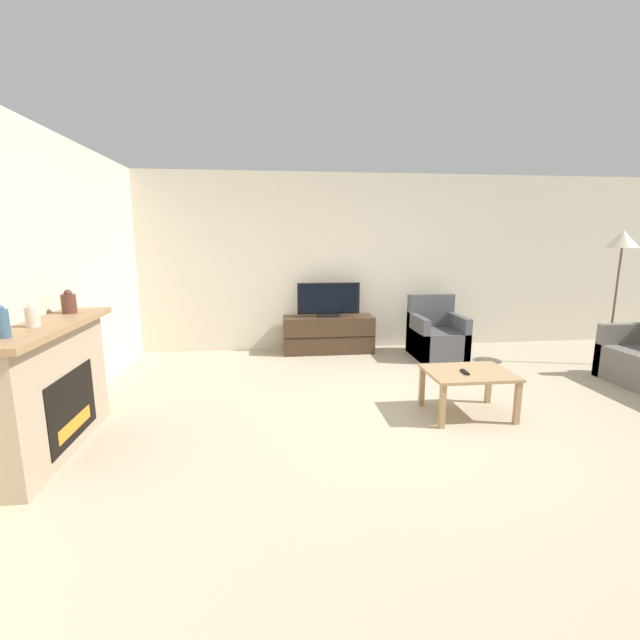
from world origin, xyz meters
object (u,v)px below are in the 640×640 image
(tv_stand, at_px, (328,334))
(floor_lamp, at_px, (622,247))
(armchair, at_px, (436,337))
(mantel_vase_centre_left, at_px, (32,316))
(coffee_table, at_px, (468,377))
(fireplace, at_px, (48,388))
(remote, at_px, (465,372))
(mantel_vase_left, at_px, (3,323))
(tv, at_px, (329,301))
(mantel_vase_right, at_px, (69,303))

(tv_stand, relative_size, floor_lamp, 0.75)
(floor_lamp, bearing_deg, armchair, 161.81)
(mantel_vase_centre_left, height_order, coffee_table, mantel_vase_centre_left)
(fireplace, height_order, floor_lamp, floor_lamp)
(remote, bearing_deg, armchair, 79.39)
(mantel_vase_left, relative_size, mantel_vase_centre_left, 1.18)
(mantel_vase_centre_left, height_order, tv, mantel_vase_centre_left)
(mantel_vase_left, bearing_deg, remote, 11.95)
(remote, distance_m, floor_lamp, 3.33)
(tv_stand, height_order, coffee_table, tv_stand)
(fireplace, xyz_separation_m, tv_stand, (2.66, 2.86, -0.27))
(fireplace, relative_size, tv, 1.68)
(tv_stand, relative_size, remote, 8.94)
(mantel_vase_right, xyz_separation_m, remote, (3.62, -0.19, -0.71))
(coffee_table, bearing_deg, mantel_vase_left, -167.55)
(tv_stand, height_order, armchair, armchair)
(tv_stand, bearing_deg, armchair, -14.65)
(tv_stand, xyz_separation_m, armchair, (1.56, -0.41, 0.01))
(mantel_vase_left, relative_size, coffee_table, 0.27)
(coffee_table, bearing_deg, tv_stand, 112.50)
(mantel_vase_centre_left, bearing_deg, tv_stand, 48.43)
(fireplace, height_order, tv, fireplace)
(fireplace, xyz_separation_m, armchair, (4.21, 2.45, -0.26))
(mantel_vase_left, xyz_separation_m, coffee_table, (3.68, 0.81, -0.79))
(tv_stand, xyz_separation_m, remote, (0.98, -2.57, 0.18))
(tv_stand, height_order, tv, tv)
(mantel_vase_centre_left, height_order, mantel_vase_right, mantel_vase_right)
(mantel_vase_centre_left, height_order, floor_lamp, floor_lamp)
(mantel_vase_right, bearing_deg, floor_lamp, 11.09)
(mantel_vase_centre_left, bearing_deg, armchair, 31.48)
(tv, height_order, coffee_table, tv)
(fireplace, bearing_deg, remote, 4.53)
(mantel_vase_centre_left, xyz_separation_m, tv_stand, (2.64, 2.98, -0.88))
(tv_stand, distance_m, remote, 2.76)
(tv_stand, distance_m, tv, 0.52)
(fireplace, xyz_separation_m, mantel_vase_left, (0.02, -0.48, 0.63))
(mantel_vase_centre_left, xyz_separation_m, floor_lamp, (6.39, 1.85, 0.46))
(tv, xyz_separation_m, armchair, (1.56, -0.40, -0.50))
(floor_lamp, bearing_deg, tv, 163.29)
(armchair, bearing_deg, remote, -104.88)
(remote, bearing_deg, mantel_vase_centre_left, -169.31)
(remote, height_order, floor_lamp, floor_lamp)
(remote, bearing_deg, coffee_table, 41.39)
(fireplace, height_order, mantel_vase_left, mantel_vase_left)
(mantel_vase_left, height_order, armchair, mantel_vase_left)
(armchair, bearing_deg, fireplace, -149.82)
(mantel_vase_right, distance_m, tv_stand, 3.66)
(fireplace, bearing_deg, tv, 47.06)
(tv, height_order, armchair, tv)
(tv, bearing_deg, fireplace, -132.94)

